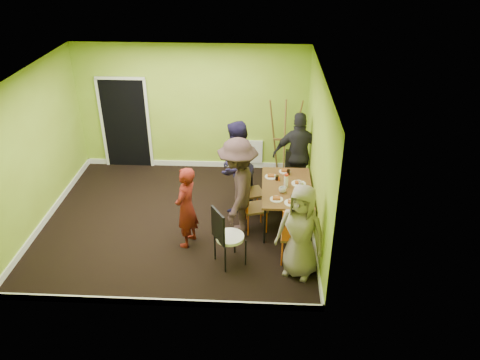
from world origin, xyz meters
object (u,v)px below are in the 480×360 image
object	(u,v)px
chair_left_near	(251,204)
person_front_end	(301,232)
dining_table	(287,189)
thermos	(286,181)
easel	(284,138)
person_left_far	(236,167)
blue_bottle	(300,192)
person_left_near	(238,189)
orange_bottle	(279,179)
person_back_end	(299,155)
chair_bentwood	(226,234)
chair_back_end	(295,166)
chair_front_end	(295,233)
person_standing	(186,207)
chair_left_far	(248,189)

from	to	relation	value
chair_left_near	person_front_end	bearing A→B (deg)	17.79
dining_table	thermos	world-z (taller)	thermos
easel	person_left_far	bearing A→B (deg)	-123.60
blue_bottle	person_left_far	distance (m)	1.41
person_left_far	person_left_near	size ratio (longest dim) A/B	0.97
dining_table	person_left_near	world-z (taller)	person_left_near
thermos	orange_bottle	distance (m)	0.28
person_back_end	thermos	bearing A→B (deg)	74.09
chair_left_near	orange_bottle	size ratio (longest dim) A/B	12.98
thermos	chair_bentwood	bearing A→B (deg)	-127.82
person_left_far	person_left_near	xyz separation A→B (m)	(0.09, -0.86, 0.03)
person_left_far	thermos	bearing A→B (deg)	88.98
orange_bottle	person_back_end	distance (m)	0.92
chair_back_end	blue_bottle	bearing A→B (deg)	93.61
blue_bottle	easel	bearing A→B (deg)	95.18
chair_front_end	chair_bentwood	size ratio (longest dim) A/B	1.01
chair_left_near	person_left_near	bearing A→B (deg)	-76.52
person_left_far	person_back_end	world-z (taller)	person_left_far
person_left_near	person_back_end	bearing A→B (deg)	146.83
dining_table	blue_bottle	xyz separation A→B (m)	(0.21, -0.36, 0.16)
person_left_far	person_front_end	distance (m)	2.19
chair_front_end	easel	xyz separation A→B (m)	(-0.09, 3.09, 0.27)
easel	person_front_end	distance (m)	3.34
person_standing	chair_front_end	bearing A→B (deg)	94.04
chair_back_end	person_back_end	world-z (taller)	person_back_end
dining_table	chair_left_near	xyz separation A→B (m)	(-0.65, -0.29, -0.15)
dining_table	easel	bearing A→B (deg)	89.86
orange_bottle	easel	bearing A→B (deg)	84.93
chair_bentwood	person_standing	world-z (taller)	person_standing
chair_left_near	chair_back_end	bearing A→B (deg)	128.16
chair_left_far	blue_bottle	world-z (taller)	chair_left_far
chair_bentwood	person_left_far	size ratio (longest dim) A/B	0.59
dining_table	person_back_end	distance (m)	1.09
easel	person_standing	xyz separation A→B (m)	(-1.73, -2.65, -0.14)
chair_left_far	thermos	world-z (taller)	same
thermos	person_standing	distance (m)	1.86
blue_bottle	chair_left_near	bearing A→B (deg)	175.94
dining_table	blue_bottle	world-z (taller)	blue_bottle
easel	chair_front_end	bearing A→B (deg)	-88.40
person_left_far	person_back_end	distance (m)	1.37
chair_front_end	person_left_near	world-z (taller)	person_left_near
orange_bottle	person_front_end	distance (m)	1.70
chair_bentwood	easel	xyz separation A→B (m)	(1.02, 3.17, 0.29)
dining_table	person_left_far	xyz separation A→B (m)	(-0.96, 0.44, 0.20)
person_left_far	blue_bottle	bearing A→B (deg)	80.59
thermos	person_standing	xyz separation A→B (m)	(-1.70, -0.76, -0.13)
person_standing	person_left_far	distance (m)	1.44
thermos	orange_bottle	xyz separation A→B (m)	(-0.12, 0.24, -0.08)
thermos	person_left_near	size ratio (longest dim) A/B	0.13
chair_front_end	easel	bearing A→B (deg)	95.27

